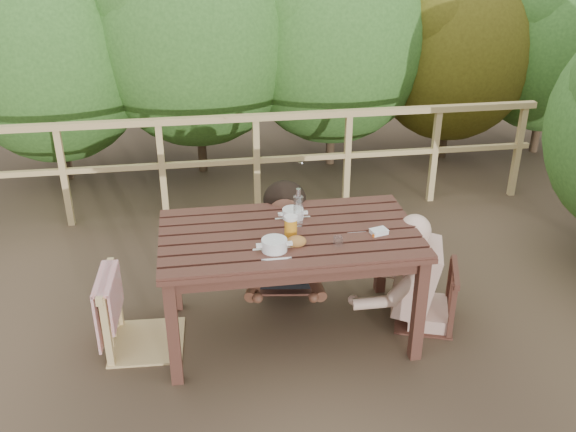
{
  "coord_description": "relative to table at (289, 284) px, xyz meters",
  "views": [
    {
      "loc": [
        -0.58,
        -3.66,
        2.75
      ],
      "look_at": [
        0.0,
        0.05,
        0.9
      ],
      "focal_mm": 39.26,
      "sensor_mm": 36.0,
      "label": 1
    }
  ],
  "objects": [
    {
      "name": "chair_far",
      "position": [
        0.07,
        0.68,
        0.1
      ],
      "size": [
        0.55,
        0.55,
        0.99
      ],
      "primitive_type": "cube",
      "rotation": [
        0.0,
        0.0,
        -0.14
      ],
      "color": "#3F221A",
      "rests_on": "ground"
    },
    {
      "name": "beer_glass",
      "position": [
        -0.0,
        -0.08,
        0.48
      ],
      "size": [
        0.09,
        0.09,
        0.17
      ],
      "primitive_type": "cylinder",
      "color": "orange",
      "rests_on": "table"
    },
    {
      "name": "table",
      "position": [
        0.0,
        0.0,
        0.0
      ],
      "size": [
        1.71,
        0.96,
        0.79
      ],
      "primitive_type": "cube",
      "color": "#3F221A",
      "rests_on": "ground"
    },
    {
      "name": "soup_far",
      "position": [
        0.06,
        0.2,
        0.44
      ],
      "size": [
        0.25,
        0.25,
        0.08
      ],
      "primitive_type": "cylinder",
      "color": "silver",
      "rests_on": "table"
    },
    {
      "name": "ground",
      "position": [
        0.0,
        0.0,
        -0.4
      ],
      "size": [
        60.0,
        60.0,
        0.0
      ],
      "primitive_type": "plane",
      "color": "brown",
      "rests_on": "ground"
    },
    {
      "name": "diner_right",
      "position": [
        1.03,
        -0.02,
        0.3
      ],
      "size": [
        0.84,
        0.76,
        1.39
      ],
      "primitive_type": null,
      "rotation": [
        0.0,
        0.0,
        1.23
      ],
      "color": "#CFA18D",
      "rests_on": "ground"
    },
    {
      "name": "railing",
      "position": [
        0.0,
        2.0,
        0.11
      ],
      "size": [
        5.6,
        0.1,
        1.01
      ],
      "primitive_type": "cube",
      "color": "tan",
      "rests_on": "ground"
    },
    {
      "name": "soup_near",
      "position": [
        -0.13,
        -0.23,
        0.44
      ],
      "size": [
        0.27,
        0.27,
        0.09
      ],
      "primitive_type": "cylinder",
      "color": "white",
      "rests_on": "table"
    },
    {
      "name": "woman",
      "position": [
        0.07,
        0.7,
        0.32
      ],
      "size": [
        0.67,
        0.78,
        1.43
      ],
      "primitive_type": null,
      "rotation": [
        0.0,
        0.0,
        3.0
      ],
      "color": "black",
      "rests_on": "ground"
    },
    {
      "name": "tumbler",
      "position": [
        0.28,
        -0.23,
        0.43
      ],
      "size": [
        0.06,
        0.06,
        0.08
      ],
      "primitive_type": "cylinder",
      "color": "silver",
      "rests_on": "table"
    },
    {
      "name": "chair_left",
      "position": [
        -1.0,
        0.02,
        0.13
      ],
      "size": [
        0.55,
        0.55,
        1.04
      ],
      "primitive_type": "cube",
      "rotation": [
        0.0,
        0.0,
        1.52
      ],
      "color": "tan",
      "rests_on": "ground"
    },
    {
      "name": "bottle",
      "position": [
        0.08,
        0.09,
        0.54
      ],
      "size": [
        0.07,
        0.07,
        0.28
      ],
      "primitive_type": "cylinder",
      "color": "silver",
      "rests_on": "table"
    },
    {
      "name": "bread_roll",
      "position": [
        0.02,
        -0.18,
        0.43
      ],
      "size": [
        0.13,
        0.1,
        0.07
      ],
      "primitive_type": "ellipsoid",
      "color": "#9C612E",
      "rests_on": "table"
    },
    {
      "name": "chair_right",
      "position": [
        1.0,
        -0.02,
        0.04
      ],
      "size": [
        0.55,
        0.55,
        0.86
      ],
      "primitive_type": "cube",
      "rotation": [
        0.0,
        0.0,
        -1.91
      ],
      "color": "#3F221A",
      "rests_on": "ground"
    },
    {
      "name": "butter_tub",
      "position": [
        0.58,
        -0.12,
        0.42
      ],
      "size": [
        0.13,
        0.1,
        0.05
      ],
      "primitive_type": "cube",
      "rotation": [
        0.0,
        0.0,
        0.25
      ],
      "color": "white",
      "rests_on": "table"
    }
  ]
}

